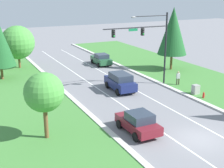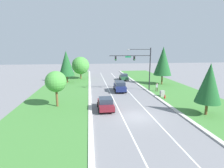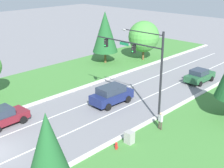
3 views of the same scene
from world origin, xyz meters
name	(u,v)px [view 1 (image 1 of 3)]	position (x,y,z in m)	size (l,w,h in m)	color
ground_plane	(199,139)	(0.00, 0.00, 0.00)	(160.00, 160.00, 0.00)	slate
curb_strip_left	(134,155)	(-5.65, 0.00, 0.07)	(0.50, 90.00, 0.15)	beige
lane_stripe_inner_left	(180,144)	(-1.80, 0.00, 0.00)	(0.14, 81.00, 0.01)	white
lane_stripe_inner_right	(217,134)	(1.80, 0.00, 0.00)	(0.14, 81.00, 0.01)	white
traffic_signal_mast	(150,39)	(3.87, 13.26, 5.57)	(8.07, 0.41, 8.38)	black
navy_suv	(120,82)	(0.16, 13.18, 1.03)	(2.35, 4.74, 1.98)	navy
forest_sedan	(101,59)	(3.47, 25.66, 0.84)	(2.25, 4.41, 1.68)	#235633
burgundy_sedan	(138,122)	(-3.57, 3.01, 0.86)	(2.17, 4.20, 1.72)	maroon
utility_cabinet	(196,90)	(6.75, 8.35, 0.54)	(0.70, 0.60, 1.08)	#9E9E99
pedestrian	(178,78)	(7.19, 11.97, 0.94)	(0.42, 0.29, 1.69)	#42382D
fire_hydrant	(204,95)	(6.61, 6.95, 0.34)	(0.34, 0.20, 0.70)	red
oak_near_left_tree	(44,93)	(-10.29, 5.17, 3.65)	(2.93, 2.93, 5.14)	brown
conifer_far_right_tree	(173,31)	(10.99, 18.46, 5.44)	(4.01, 4.01, 8.65)	brown
oak_far_left_tree	(18,42)	(-7.96, 28.84, 3.72)	(4.71, 4.71, 6.08)	brown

